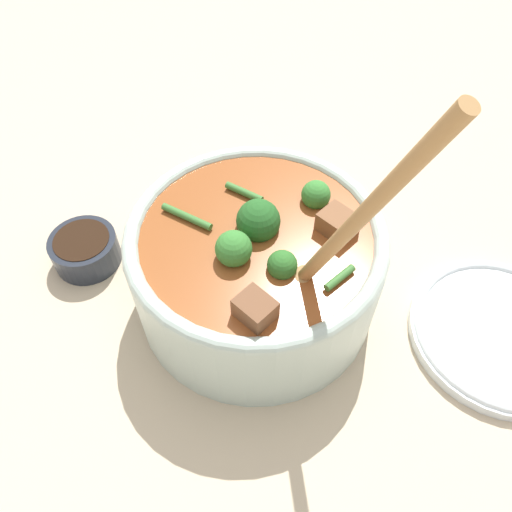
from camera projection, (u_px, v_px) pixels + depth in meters
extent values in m
plane|color=#C6B293|center=(256.00, 297.00, 0.55)|extent=(4.00, 4.00, 0.00)
cylinder|color=#B2C6BC|center=(256.00, 269.00, 0.51)|extent=(0.25, 0.25, 0.10)
torus|color=#B2C6BC|center=(256.00, 235.00, 0.47)|extent=(0.25, 0.25, 0.02)
cylinder|color=brown|center=(256.00, 258.00, 0.49)|extent=(0.23, 0.23, 0.07)
sphere|color=#235B23|center=(259.00, 221.00, 0.46)|extent=(0.04, 0.04, 0.04)
cylinder|color=#6B9956|center=(259.00, 242.00, 0.49)|extent=(0.01, 0.01, 0.02)
sphere|color=#387F33|center=(234.00, 249.00, 0.44)|extent=(0.03, 0.03, 0.03)
cylinder|color=#6B9956|center=(235.00, 265.00, 0.46)|extent=(0.01, 0.01, 0.02)
sphere|color=#2D6B28|center=(282.00, 265.00, 0.44)|extent=(0.03, 0.03, 0.03)
cylinder|color=#6B9956|center=(281.00, 278.00, 0.45)|extent=(0.01, 0.01, 0.01)
sphere|color=#387F33|center=(316.00, 195.00, 0.49)|extent=(0.03, 0.03, 0.03)
cylinder|color=#6B9956|center=(314.00, 210.00, 0.50)|extent=(0.01, 0.01, 0.01)
cube|color=brown|center=(255.00, 310.00, 0.40)|extent=(0.04, 0.04, 0.02)
cube|color=brown|center=(337.00, 225.00, 0.46)|extent=(0.04, 0.04, 0.02)
cylinder|color=#3D7533|center=(340.00, 278.00, 0.43)|extent=(0.03, 0.02, 0.01)
cylinder|color=#3D7533|center=(244.00, 192.00, 0.49)|extent=(0.02, 0.04, 0.01)
cylinder|color=#3D7533|center=(187.00, 217.00, 0.47)|extent=(0.02, 0.05, 0.01)
ellipsoid|color=#A87A47|center=(303.00, 277.00, 0.44)|extent=(0.04, 0.03, 0.01)
cylinder|color=#A87A47|center=(360.00, 218.00, 0.33)|extent=(0.06, 0.09, 0.23)
cylinder|color=#232833|center=(85.00, 251.00, 0.57)|extent=(0.08, 0.08, 0.04)
cylinder|color=black|center=(82.00, 243.00, 0.56)|extent=(0.06, 0.06, 0.01)
cylinder|color=white|center=(499.00, 333.00, 0.51)|extent=(0.18, 0.18, 0.01)
torus|color=white|center=(501.00, 331.00, 0.51)|extent=(0.18, 0.18, 0.01)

